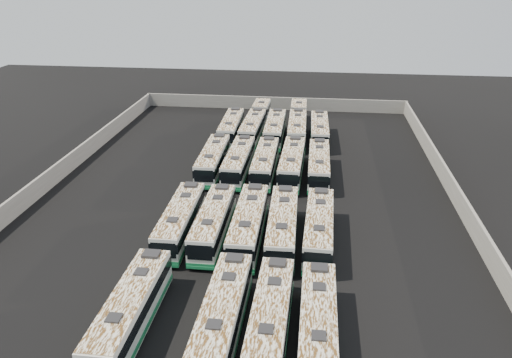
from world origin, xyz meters
name	(u,v)px	position (x,y,z in m)	size (l,w,h in m)	color
ground	(244,199)	(0.00, 0.00, 0.00)	(140.00, 140.00, 0.00)	black
perimeter_wall	(244,190)	(0.00, 0.00, 1.10)	(45.20, 73.20, 2.20)	slate
bus_front_far_left	(131,310)	(-4.77, -21.69, 1.69)	(2.53, 11.71, 3.30)	silver
bus_front_center	(222,316)	(1.59, -21.56, 1.70)	(2.59, 11.80, 3.32)	silver
bus_front_right	(270,321)	(4.82, -21.55, 1.65)	(2.61, 11.52, 3.23)	silver
bus_front_far_right	(318,327)	(7.98, -21.76, 1.64)	(2.41, 11.38, 3.21)	silver
bus_midfront_far_left	(180,220)	(-4.76, -8.56, 1.66)	(2.67, 11.57, 3.25)	silver
bus_midfront_left	(213,223)	(-1.65, -8.58, 1.65)	(2.48, 11.45, 3.22)	silver
bus_midfront_center	(249,224)	(1.63, -8.68, 1.72)	(2.60, 11.95, 3.36)	silver
bus_midfront_right	(283,226)	(4.72, -8.63, 1.70)	(2.76, 11.86, 3.33)	silver
bus_midfront_far_right	(319,228)	(7.99, -8.53, 1.67)	(2.73, 11.65, 3.27)	silver
bus_midback_far_left	(213,160)	(-4.83, 6.99, 1.68)	(2.72, 11.69, 3.28)	silver
bus_midback_left	(239,161)	(-1.67, 6.81, 1.66)	(2.54, 11.55, 3.25)	silver
bus_midback_center	(265,163)	(1.52, 6.79, 1.65)	(2.43, 11.43, 3.22)	silver
bus_midback_right	(292,163)	(4.73, 6.92, 1.70)	(2.77, 11.88, 3.33)	silver
bus_midback_far_right	(319,165)	(7.90, 6.85, 1.64)	(2.43, 11.41, 3.21)	silver
bus_back_far_left	(231,127)	(-4.77, 20.00, 1.65)	(2.72, 11.52, 3.23)	silver
bus_back_left	(256,122)	(-1.57, 23.07, 1.66)	(2.84, 17.95, 3.25)	silver
bus_back_center	(275,129)	(1.59, 19.88, 1.68)	(2.57, 11.69, 3.29)	silver
bus_back_right	(298,123)	(4.70, 23.20, 1.69)	(2.85, 18.31, 3.31)	silver
bus_back_far_right	(319,131)	(7.91, 20.06, 1.65)	(2.63, 11.48, 3.22)	silver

